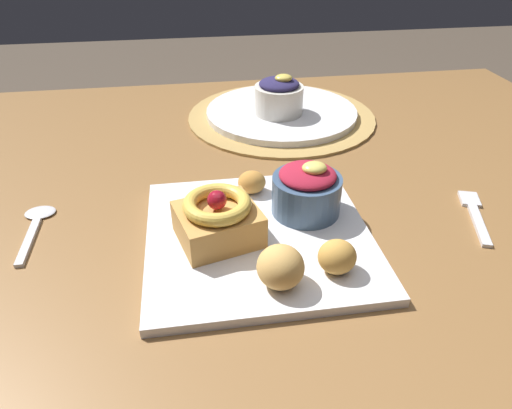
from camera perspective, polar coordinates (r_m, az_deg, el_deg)
The scene contains 12 objects.
dining_table at distance 0.74m, azimuth 2.33°, elevation -4.02°, with size 1.26×0.96×0.73m.
woven_placemat at distance 0.91m, azimuth 3.15°, elevation 10.88°, with size 0.36×0.36×0.01m, color #AD894C.
front_plate at distance 0.57m, azimuth 0.31°, elevation -3.96°, with size 0.27×0.27×0.01m, color white.
cake_slice at distance 0.54m, azimuth -4.75°, elevation -1.78°, with size 0.11×0.10×0.07m.
berry_ramekin at distance 0.59m, azimuth 6.31°, elevation 1.77°, with size 0.09×0.09×0.07m.
fritter_front at distance 0.51m, azimuth 10.01°, elevation -6.38°, with size 0.04×0.04×0.04m, color gold.
fritter_middle at distance 0.64m, azimuth -0.52°, elevation 2.79°, with size 0.04×0.03×0.03m, color #BC7F38.
fritter_back at distance 0.48m, azimuth 3.06°, elevation -7.72°, with size 0.05×0.05×0.05m, color tan.
back_plate at distance 0.91m, azimuth 3.17°, elevation 11.38°, with size 0.29×0.29×0.01m, color white.
back_ramekin at distance 0.88m, azimuth 2.86°, elevation 13.26°, with size 0.09×0.09×0.08m.
fork at distance 0.68m, azimuth 25.45°, elevation -0.95°, with size 0.06×0.12×0.00m.
spoon at distance 0.66m, azimuth -25.65°, elevation -2.20°, with size 0.04×0.13×0.00m.
Camera 1 is at (-0.12, -0.57, 1.08)m, focal length 32.28 mm.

